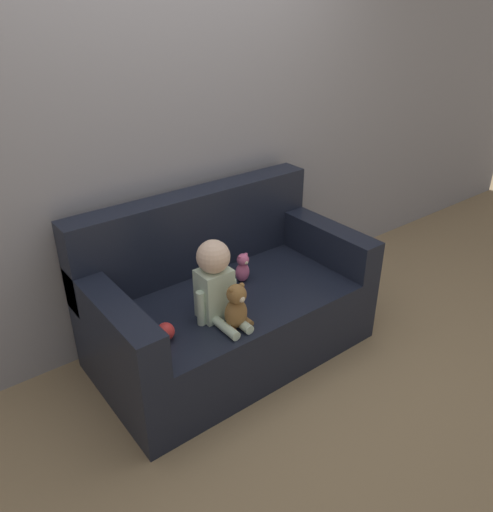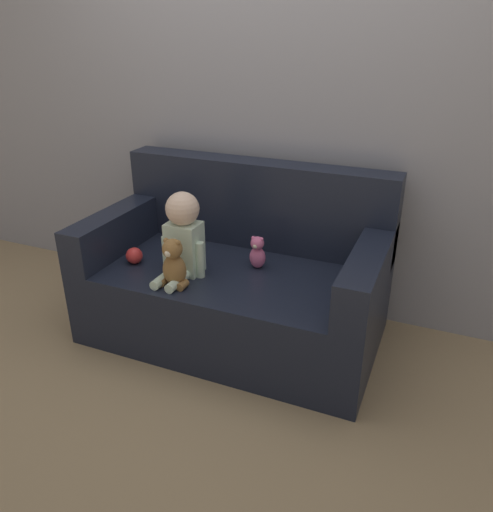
# 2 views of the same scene
# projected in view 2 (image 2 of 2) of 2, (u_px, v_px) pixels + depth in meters

# --- Properties ---
(ground_plane) EXTENTS (12.00, 12.00, 0.00)m
(ground_plane) POSITION_uv_depth(u_px,v_px,m) (234.00, 333.00, 2.94)
(ground_plane) COLOR #9E8460
(wall_back) EXTENTS (8.00, 0.05, 2.60)m
(wall_back) POSITION_uv_depth(u_px,v_px,m) (270.00, 93.00, 2.83)
(wall_back) COLOR #93939E
(wall_back) RESTS_ON ground_plane
(couch) EXTENTS (1.62, 0.89, 0.95)m
(couch) POSITION_uv_depth(u_px,v_px,m) (238.00, 279.00, 2.85)
(couch) COLOR black
(couch) RESTS_ON ground_plane
(person_baby) EXTENTS (0.25, 0.34, 0.45)m
(person_baby) POSITION_uv_depth(u_px,v_px,m) (183.00, 236.00, 2.61)
(person_baby) COLOR silver
(person_baby) RESTS_ON couch
(teddy_bear_brown) EXTENTS (0.15, 0.12, 0.26)m
(teddy_bear_brown) POSITION_uv_depth(u_px,v_px,m) (174.00, 264.00, 2.52)
(teddy_bear_brown) COLOR olive
(teddy_bear_brown) RESTS_ON couch
(plush_toy_side) EXTENTS (0.09, 0.09, 0.19)m
(plush_toy_side) POSITION_uv_depth(u_px,v_px,m) (257.00, 252.00, 2.71)
(plush_toy_side) COLOR #DB6699
(plush_toy_side) RESTS_ON couch
(toy_ball) EXTENTS (0.09, 0.09, 0.09)m
(toy_ball) POSITION_uv_depth(u_px,v_px,m) (134.00, 256.00, 2.78)
(toy_ball) COLOR red
(toy_ball) RESTS_ON couch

